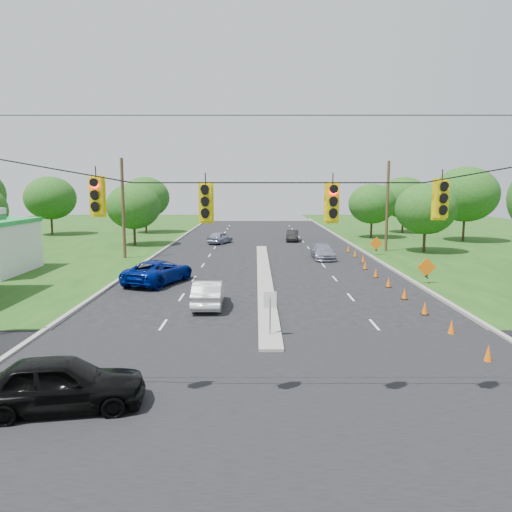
{
  "coord_description": "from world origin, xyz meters",
  "views": [
    {
      "loc": [
        -0.62,
        -14.82,
        6.5
      ],
      "look_at": [
        -0.6,
        11.64,
        2.8
      ],
      "focal_mm": 35.0,
      "sensor_mm": 36.0,
      "label": 1
    }
  ],
  "objects": [
    {
      "name": "ground",
      "position": [
        0.0,
        0.0,
        0.0
      ],
      "size": [
        160.0,
        160.0,
        0.0
      ],
      "primitive_type": "plane",
      "color": "black",
      "rests_on": "ground"
    },
    {
      "name": "work_sign_1",
      "position": [
        10.8,
        18.0,
        1.09
      ],
      "size": [
        1.27,
        0.58,
        1.37
      ],
      "color": "black",
      "rests_on": "ground"
    },
    {
      "name": "signal_span",
      "position": [
        -0.05,
        -1.0,
        4.97
      ],
      "size": [
        25.6,
        0.32,
        9.0
      ],
      "color": "#422D1C",
      "rests_on": "ground"
    },
    {
      "name": "tree_6",
      "position": [
        -16.0,
        55.0,
        4.96
      ],
      "size": [
        6.72,
        6.72,
        7.84
      ],
      "color": "black",
      "rests_on": "ground"
    },
    {
      "name": "cone_2",
      "position": [
        8.02,
        10.0,
        0.35
      ],
      "size": [
        0.32,
        0.32,
        0.7
      ],
      "primitive_type": "cone",
      "color": "orange",
      "rests_on": "ground"
    },
    {
      "name": "tree_5",
      "position": [
        -14.0,
        40.0,
        4.34
      ],
      "size": [
        5.88,
        5.88,
        6.86
      ],
      "color": "black",
      "rests_on": "ground"
    },
    {
      "name": "cone_4",
      "position": [
        8.02,
        17.0,
        0.35
      ],
      "size": [
        0.32,
        0.32,
        0.7
      ],
      "primitive_type": "cone",
      "color": "orange",
      "rests_on": "ground"
    },
    {
      "name": "silver_car_far",
      "position": [
        5.46,
        29.66,
        0.66
      ],
      "size": [
        1.91,
        4.55,
        1.31
      ],
      "primitive_type": "imported",
      "rotation": [
        0.0,
        0.0,
        0.02
      ],
      "color": "gray",
      "rests_on": "ground"
    },
    {
      "name": "blue_pickup",
      "position": [
        -7.16,
        18.29,
        0.81
      ],
      "size": [
        4.6,
        6.38,
        1.61
      ],
      "primitive_type": "imported",
      "rotation": [
        0.0,
        0.0,
        2.77
      ],
      "color": "#00126E",
      "rests_on": "ground"
    },
    {
      "name": "tree_12",
      "position": [
        14.0,
        48.0,
        4.34
      ],
      "size": [
        5.88,
        5.88,
        6.86
      ],
      "color": "black",
      "rests_on": "ground"
    },
    {
      "name": "cone_8",
      "position": [
        8.62,
        31.0,
        0.35
      ],
      "size": [
        0.32,
        0.32,
        0.7
      ],
      "primitive_type": "cone",
      "color": "orange",
      "rests_on": "ground"
    },
    {
      "name": "white_sedan",
      "position": [
        -3.2,
        11.73,
        0.73
      ],
      "size": [
        1.62,
        4.43,
        1.45
      ],
      "primitive_type": "imported",
      "rotation": [
        0.0,
        0.0,
        3.16
      ],
      "color": "silver",
      "rests_on": "ground"
    },
    {
      "name": "tree_11",
      "position": [
        20.0,
        55.0,
        4.96
      ],
      "size": [
        6.72,
        6.72,
        7.84
      ],
      "color": "black",
      "rests_on": "ground"
    },
    {
      "name": "black_sedan",
      "position": [
        -6.3,
        -1.0,
        0.82
      ],
      "size": [
        5.1,
        2.76,
        1.65
      ],
      "primitive_type": "imported",
      "rotation": [
        0.0,
        0.0,
        1.75
      ],
      "color": "black",
      "rests_on": "ground"
    },
    {
      "name": "cross_street",
      "position": [
        0.0,
        0.0,
        0.0
      ],
      "size": [
        160.0,
        14.0,
        0.02
      ],
      "primitive_type": "cube",
      "color": "black",
      "rests_on": "ground"
    },
    {
      "name": "utility_pole_far_left",
      "position": [
        -12.5,
        30.0,
        4.5
      ],
      "size": [
        0.28,
        0.28,
        9.0
      ],
      "primitive_type": "cylinder",
      "color": "#422D1C",
      "rests_on": "ground"
    },
    {
      "name": "cone_0",
      "position": [
        8.02,
        3.0,
        0.35
      ],
      "size": [
        0.32,
        0.32,
        0.7
      ],
      "primitive_type": "cone",
      "color": "orange",
      "rests_on": "ground"
    },
    {
      "name": "tree_10",
      "position": [
        24.0,
        44.0,
        5.58
      ],
      "size": [
        7.56,
        7.56,
        8.82
      ],
      "color": "black",
      "rests_on": "ground"
    },
    {
      "name": "cone_3",
      "position": [
        8.02,
        13.5,
        0.35
      ],
      "size": [
        0.32,
        0.32,
        0.7
      ],
      "primitive_type": "cone",
      "color": "orange",
      "rests_on": "ground"
    },
    {
      "name": "utility_pole_far_right",
      "position": [
        12.5,
        35.0,
        4.5
      ],
      "size": [
        0.28,
        0.28,
        9.0
      ],
      "primitive_type": "cylinder",
      "color": "#422D1C",
      "rests_on": "ground"
    },
    {
      "name": "cone_9",
      "position": [
        8.62,
        34.5,
        0.35
      ],
      "size": [
        0.32,
        0.32,
        0.7
      ],
      "primitive_type": "cone",
      "color": "orange",
      "rests_on": "ground"
    },
    {
      "name": "cone_5",
      "position": [
        8.02,
        20.5,
        0.35
      ],
      "size": [
        0.32,
        0.32,
        0.7
      ],
      "primitive_type": "cone",
      "color": "orange",
      "rests_on": "ground"
    },
    {
      "name": "cone_6",
      "position": [
        8.02,
        24.0,
        0.35
      ],
      "size": [
        0.32,
        0.32,
        0.7
      ],
      "primitive_type": "cone",
      "color": "orange",
      "rests_on": "ground"
    },
    {
      "name": "silver_car_oncoming",
      "position": [
        -4.71,
        41.96,
        0.69
      ],
      "size": [
        3.1,
        4.38,
        1.38
      ],
      "primitive_type": "imported",
      "rotation": [
        0.0,
        0.0,
        2.74
      ],
      "color": "gray",
      "rests_on": "ground"
    },
    {
      "name": "cone_7",
      "position": [
        8.62,
        27.5,
        0.35
      ],
      "size": [
        0.32,
        0.32,
        0.7
      ],
      "primitive_type": "cone",
      "color": "orange",
      "rests_on": "ground"
    },
    {
      "name": "tree_9",
      "position": [
        16.0,
        34.0,
        4.34
      ],
      "size": [
        5.88,
        5.88,
        6.86
      ],
      "color": "black",
      "rests_on": "ground"
    },
    {
      "name": "tree_4",
      "position": [
        -28.0,
        52.0,
        4.96
      ],
      "size": [
        6.72,
        6.72,
        7.84
      ],
      "color": "black",
      "rests_on": "ground"
    },
    {
      "name": "curb_right",
      "position": [
        10.1,
        30.0,
        0.0
      ],
      "size": [
        0.25,
        110.0,
        0.16
      ],
      "primitive_type": "cube",
      "color": "gray",
      "rests_on": "ground"
    },
    {
      "name": "cone_1",
      "position": [
        8.02,
        6.5,
        0.35
      ],
      "size": [
        0.32,
        0.32,
        0.7
      ],
      "primitive_type": "cone",
      "color": "orange",
      "rests_on": "ground"
    },
    {
      "name": "median_sign",
      "position": [
        0.0,
        6.0,
        1.46
      ],
      "size": [
        0.55,
        0.06,
        2.05
      ],
      "color": "gray",
      "rests_on": "ground"
    },
    {
      "name": "median",
      "position": [
        0.0,
        21.0,
        0.0
      ],
      "size": [
        1.0,
        34.0,
        0.18
      ],
      "primitive_type": "cube",
      "color": "gray",
      "rests_on": "ground"
    },
    {
      "name": "dark_car_receding",
      "position": [
        3.8,
        44.62,
        0.67
      ],
      "size": [
        1.77,
        4.15,
        1.33
      ],
      "primitive_type": "imported",
      "rotation": [
        0.0,
        0.0,
        -0.09
      ],
      "color": "black",
      "rests_on": "ground"
    },
    {
      "name": "work_sign_2",
      "position": [
        10.8,
        32.0,
        1.09
      ],
      "size": [
        1.27,
        0.58,
        1.37
      ],
      "color": "black",
      "rests_on": "ground"
    },
    {
      "name": "curb_left",
      "position": [
        -10.1,
        30.0,
        0.0
      ],
      "size": [
        0.25,
        110.0,
        0.16
      ],
      "primitive_type": "cube",
      "color": "gray",
      "rests_on": "ground"
    }
  ]
}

